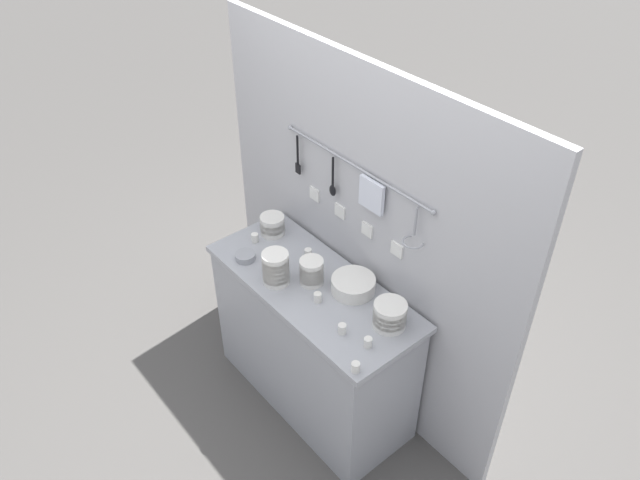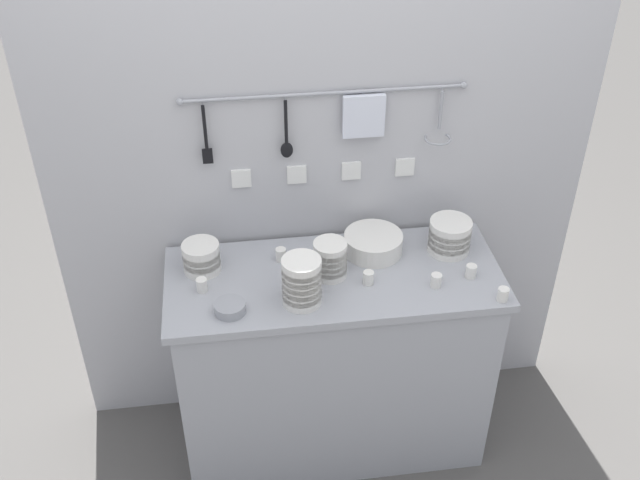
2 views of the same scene
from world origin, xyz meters
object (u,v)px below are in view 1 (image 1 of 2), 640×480
cup_beside_plates (356,367)px  cup_centre (368,342)px  cup_edge_far (255,238)px  cup_edge_near (342,329)px  bowl_stack_back_corner (390,315)px  cup_back_left (318,297)px  bowl_stack_tall_left (312,271)px  bowl_stack_wide_centre (272,225)px  steel_mixing_bowl (245,256)px  bowl_stack_short_front (276,268)px  cup_mid_row (314,263)px  plate_stack (353,285)px  cup_back_right (308,253)px

cup_beside_plates → cup_centre: bearing=116.8°
cup_edge_far → cup_edge_near: same height
bowl_stack_back_corner → cup_edge_near: bowl_stack_back_corner is taller
cup_beside_plates → cup_back_left: bearing=160.8°
bowl_stack_tall_left → bowl_stack_wide_centre: bearing=168.5°
cup_edge_near → bowl_stack_back_corner: bearing=63.2°
steel_mixing_bowl → bowl_stack_short_front: bearing=4.5°
cup_mid_row → cup_edge_far: same height
plate_stack → cup_back_right: plate_stack is taller
steel_mixing_bowl → cup_edge_near: 0.72m
cup_centre → cup_mid_row: bearing=164.5°
cup_edge_far → cup_back_right: (0.29, 0.14, 0.00)m
bowl_stack_tall_left → plate_stack: size_ratio=0.64×
steel_mixing_bowl → cup_back_right: (0.20, 0.26, 0.01)m
cup_mid_row → cup_edge_near: size_ratio=1.00×
bowl_stack_short_front → bowl_stack_back_corner: bowl_stack_short_front is taller
bowl_stack_wide_centre → cup_edge_near: 0.83m
plate_stack → cup_edge_far: 0.65m
cup_mid_row → cup_back_right: size_ratio=1.00×
bowl_stack_tall_left → cup_mid_row: bowl_stack_tall_left is taller
steel_mixing_bowl → cup_beside_plates: size_ratio=2.15×
bowl_stack_wide_centre → plate_stack: bearing=2.4°
plate_stack → cup_edge_near: size_ratio=4.41×
cup_centre → cup_back_right: (-0.66, 0.19, 0.00)m
cup_back_right → cup_back_left: size_ratio=1.00×
plate_stack → bowl_stack_back_corner: bearing=-6.1°
cup_edge_far → cup_edge_near: (0.81, -0.09, 0.00)m
plate_stack → cup_mid_row: bearing=-172.1°
steel_mixing_bowl → plate_stack: bearing=26.6°
bowl_stack_short_front → cup_edge_far: (-0.34, 0.11, -0.06)m
cup_edge_far → cup_back_right: 0.32m
bowl_stack_back_corner → cup_edge_near: size_ratio=3.15×
bowl_stack_short_front → cup_beside_plates: bowl_stack_short_front is taller
cup_back_right → cup_edge_near: bearing=-23.2°
bowl_stack_wide_centre → cup_beside_plates: size_ratio=2.71×
bowl_stack_back_corner → cup_edge_far: 0.92m
bowl_stack_short_front → bowl_stack_back_corner: (0.57, 0.22, -0.02)m
bowl_stack_wide_centre → cup_edge_near: bearing=-14.2°
cup_edge_far → bowl_stack_tall_left: bearing=3.5°
bowl_stack_short_front → cup_beside_plates: size_ratio=3.60×
bowl_stack_tall_left → cup_centre: bearing=-9.2°
cup_edge_far → bowl_stack_back_corner: bearing=7.2°
bowl_stack_back_corner → plate_stack: 0.28m
bowl_stack_back_corner → cup_edge_near: (-0.10, -0.20, -0.04)m
bowl_stack_tall_left → cup_centre: bowl_stack_tall_left is taller
cup_mid_row → cup_edge_far: 0.38m
bowl_stack_wide_centre → cup_centre: bowl_stack_wide_centre is taller
plate_stack → cup_centre: 0.37m
steel_mixing_bowl → cup_centre: bearing=4.9°
bowl_stack_back_corner → plate_stack: bowl_stack_back_corner is taller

